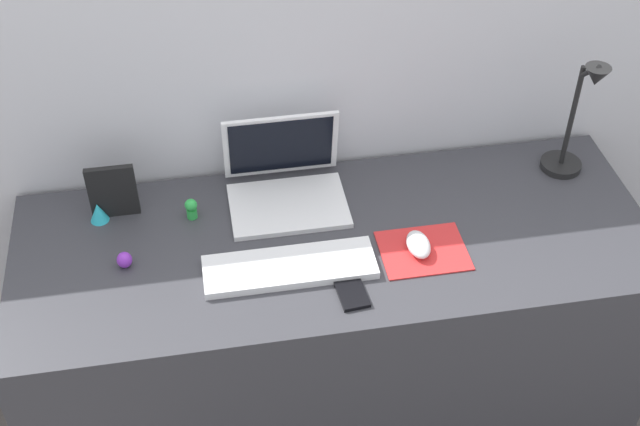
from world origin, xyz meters
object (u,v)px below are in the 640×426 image
toy_figurine_cyan (98,212)px  toy_figurine_green (191,208)px  mouse (418,244)px  picture_frame (113,192)px  keyboard (290,267)px  laptop (285,178)px  toy_figurine_purple (124,260)px  desk_lamp (577,122)px  cell_phone (348,289)px

toy_figurine_cyan → toy_figurine_green: bearing=-7.2°
mouse → picture_frame: size_ratio=0.64×
keyboard → mouse: (0.32, 0.01, 0.01)m
toy_figurine_green → picture_frame: bearing=166.6°
laptop → toy_figurine_green: bearing=-168.9°
toy_figurine_purple → toy_figurine_cyan: size_ratio=0.78×
desk_lamp → toy_figurine_cyan: bearing=178.9°
cell_phone → toy_figurine_green: bearing=131.8°
laptop → toy_figurine_cyan: size_ratio=5.72×
picture_frame → toy_figurine_green: 0.20m
keyboard → cell_phone: size_ratio=3.20×
laptop → desk_lamp: size_ratio=0.82×
keyboard → toy_figurine_green: size_ratio=7.20×
keyboard → desk_lamp: 0.84m
laptop → toy_figurine_purple: (-0.41, -0.20, -0.03)m
mouse → toy_figurine_purple: toy_figurine_purple is taller
toy_figurine_purple → toy_figurine_cyan: 0.19m
desk_lamp → toy_figurine_purple: bearing=-172.4°
mouse → toy_figurine_cyan: size_ratio=1.83×
picture_frame → desk_lamp: bearing=-1.9°
laptop → toy_figurine_green: (-0.25, -0.05, -0.02)m
cell_phone → toy_figurine_purple: (-0.51, 0.17, 0.02)m
toy_figurine_cyan → mouse: bearing=-17.9°
toy_figurine_purple → keyboard: bearing=-11.9°
desk_lamp → toy_figurine_purple: 1.19m
cell_phone → picture_frame: size_ratio=0.85×
laptop → toy_figurine_green: 0.25m
cell_phone → toy_figurine_cyan: toy_figurine_cyan is taller
cell_phone → toy_figurine_cyan: (-0.57, 0.35, 0.02)m
picture_frame → toy_figurine_cyan: bearing=-159.7°
keyboard → desk_lamp: desk_lamp is taller
mouse → desk_lamp: 0.54m
mouse → cell_phone: bearing=-152.3°
desk_lamp → toy_figurine_purple: desk_lamp is taller
keyboard → desk_lamp: bearing=16.8°
laptop → cell_phone: laptop is taller
mouse → picture_frame: (-0.72, 0.26, 0.05)m
toy_figurine_cyan → picture_frame: bearing=20.3°
laptop → cell_phone: bearing=-75.6°
cell_phone → toy_figurine_cyan: 0.67m
mouse → picture_frame: 0.77m
mouse → toy_figurine_purple: (-0.70, 0.07, -0.00)m
toy_figurine_purple → picture_frame: bearing=96.2°
keyboard → desk_lamp: size_ratio=1.13×
mouse → laptop: bearing=137.3°
cell_phone → toy_figurine_green: size_ratio=2.25×
mouse → desk_lamp: desk_lamp is taller
cell_phone → toy_figurine_purple: size_ratio=3.14×
keyboard → cell_phone: (0.12, -0.09, -0.01)m
cell_phone → toy_figurine_green: 0.47m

